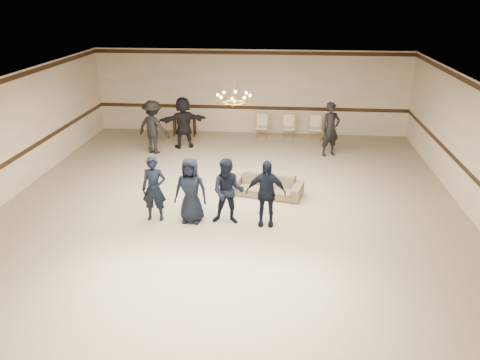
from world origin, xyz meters
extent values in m
cube|color=tan|center=(0.00, 0.00, 0.00)|extent=(12.00, 14.00, 0.01)
cube|color=#2E2119|center=(0.00, 0.00, 3.20)|extent=(12.00, 14.00, 0.01)
cube|color=beige|center=(0.00, 7.00, 1.60)|extent=(12.00, 0.01, 3.20)
cube|color=beige|center=(0.00, -7.00, 1.60)|extent=(12.00, 0.01, 3.20)
cube|color=beige|center=(-6.00, 0.00, 1.60)|extent=(0.01, 14.00, 3.20)
cube|color=black|center=(0.00, 6.99, 1.00)|extent=(12.00, 0.02, 0.14)
cube|color=black|center=(0.00, 6.99, 3.08)|extent=(12.00, 0.02, 0.14)
imported|color=black|center=(-1.76, -0.81, 0.82)|extent=(0.61, 0.42, 1.63)
imported|color=black|center=(-0.86, -0.81, 0.82)|extent=(0.83, 0.58, 1.63)
imported|color=black|center=(0.04, -0.81, 0.82)|extent=(0.81, 0.64, 1.63)
imported|color=black|center=(0.94, -0.81, 0.82)|extent=(0.96, 0.40, 1.63)
imported|color=#6C6448|center=(0.89, 0.93, 0.29)|extent=(2.09, 1.17, 0.57)
imported|color=black|center=(-3.12, 4.19, 0.92)|extent=(1.34, 1.04, 1.83)
imported|color=black|center=(-2.22, 4.89, 0.92)|extent=(1.78, 1.10, 1.83)
imported|color=black|center=(2.88, 4.49, 0.92)|extent=(0.79, 0.70, 1.83)
cube|color=black|center=(-2.51, 6.37, 0.37)|extent=(0.89, 0.41, 0.74)
camera|label=1|loc=(1.31, -11.04, 5.31)|focal=35.37mm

